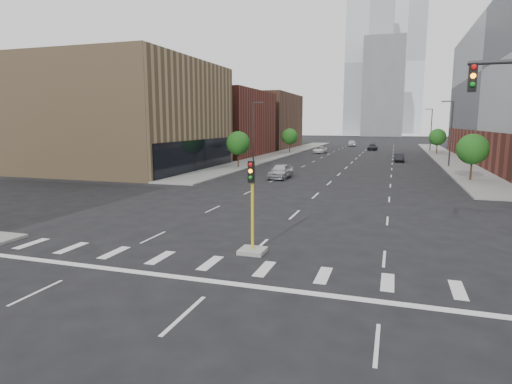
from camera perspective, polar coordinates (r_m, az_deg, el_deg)
The scene contains 22 objects.
ground at distance 12.99m, azimuth -13.85°, elevation -19.22°, with size 400.00×400.00×0.00m, color black.
sidewalk_left_far at distance 86.48m, azimuth 3.69°, elevation 5.20°, with size 5.00×92.00×0.15m, color gray.
sidewalk_right_far at distance 84.31m, azimuth 23.93°, elevation 4.32°, with size 5.00×92.00×0.15m, color gray.
building_left_mid at distance 59.99m, azimuth -16.51°, elevation 9.69°, with size 20.00×24.00×14.00m, color #957854.
building_left_far_a at distance 82.79m, azimuth -6.18°, elevation 9.09°, with size 20.00×22.00×12.00m, color brown.
building_left_far_b at distance 107.07m, azimuth -0.44°, elevation 9.43°, with size 20.00×24.00×13.00m, color brown.
tower_left at distance 231.87m, azimuth 14.85°, elevation 16.09°, with size 22.00×22.00×70.00m, color #B2B7BC.
tower_right at distance 271.77m, azimuth 19.33°, elevation 15.89°, with size 20.00×20.00×80.00m, color #B2B7BC.
tower_mid at distance 210.32m, azimuth 16.62°, elevation 13.18°, with size 18.00×18.00×44.00m, color slate.
median_traffic_signal at distance 20.26m, azimuth -0.50°, elevation -5.51°, with size 1.20×1.20×4.40m.
streetlight_right_a at distance 65.04m, azimuth 24.49°, elevation 7.43°, with size 1.60×0.22×9.07m.
streetlight_right_b at distance 99.89m, azimuth 22.27°, elevation 7.91°, with size 1.60×0.22×9.07m.
streetlight_left at distance 62.78m, azimuth -0.29°, elevation 8.21°, with size 1.60×0.22×9.07m.
tree_left_near at distance 58.30m, azimuth -2.39°, elevation 6.53°, with size 3.20×3.20×4.85m.
tree_left_far at distance 87.05m, azimuth 4.52°, elevation 7.40°, with size 3.20×3.20×4.85m.
tree_right_near at distance 50.31m, azimuth 26.92°, elevation 5.12°, with size 3.20×3.20×4.85m.
tree_right_far at distance 90.01m, azimuth 23.04°, elevation 6.76°, with size 3.20×3.20×4.85m.
car_near_left at distance 47.52m, azimuth 3.30°, elevation 2.81°, with size 1.96×4.88×1.66m, color #B8B8BD.
car_mid_right at distance 71.68m, azimuth 18.54°, elevation 4.38°, with size 1.41×4.05×1.33m, color black.
car_far_left at distance 88.08m, azimuth 8.55°, elevation 5.58°, with size 2.23×4.84×1.35m, color silver.
car_deep_right at distance 100.09m, azimuth 15.27°, elevation 5.79°, with size 1.94×4.78×1.39m, color black.
car_distant at distance 115.25m, azimuth 12.66°, elevation 6.36°, with size 1.92×4.76×1.62m, color silver.
Camera 1 is at (6.19, -9.63, 6.13)m, focal length 30.00 mm.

